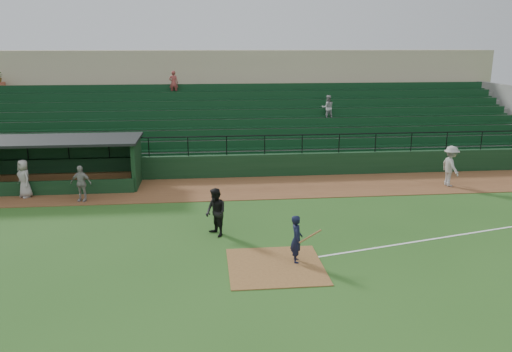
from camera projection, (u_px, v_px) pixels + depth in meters
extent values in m
plane|color=#244E19|center=(271.00, 254.00, 16.88)|extent=(90.00, 90.00, 0.00)
cube|color=brown|center=(250.00, 188.00, 24.57)|extent=(40.00, 4.00, 0.03)
cube|color=brown|center=(276.00, 266.00, 15.91)|extent=(3.00, 3.00, 0.03)
cube|color=white|center=(478.00, 232.00, 18.83)|extent=(17.49, 4.44, 0.01)
cube|color=black|center=(246.00, 166.00, 26.54)|extent=(36.00, 0.35, 1.20)
cylinder|color=black|center=(246.00, 136.00, 26.13)|extent=(36.00, 0.06, 0.06)
cube|color=slate|center=(239.00, 128.00, 30.94)|extent=(36.00, 9.00, 3.60)
cube|color=#0E3318|center=(240.00, 122.00, 30.35)|extent=(34.56, 8.00, 4.05)
cube|color=tan|center=(233.00, 95.00, 36.84)|extent=(38.00, 3.00, 6.40)
cube|color=slate|center=(234.00, 91.00, 34.79)|extent=(36.00, 2.00, 0.20)
cylinder|color=#A55138|center=(0.00, 87.00, 33.04)|extent=(0.70, 0.70, 0.60)
imported|color=#A2A2A2|center=(328.00, 108.00, 30.99)|extent=(0.75, 0.59, 1.55)
imported|color=#983B37|center=(174.00, 83.00, 32.57)|extent=(0.57, 0.38, 1.57)
cube|color=black|center=(55.00, 159.00, 25.61)|extent=(8.50, 0.20, 2.30)
cube|color=black|center=(137.00, 163.00, 24.79)|extent=(0.20, 2.60, 2.30)
cube|color=black|center=(45.00, 140.00, 24.06)|extent=(8.90, 3.20, 0.12)
cube|color=olive|center=(55.00, 178.00, 25.46)|extent=(7.65, 0.40, 0.50)
cube|color=black|center=(41.00, 188.00, 23.27)|extent=(8.50, 0.12, 0.70)
imported|color=black|center=(297.00, 239.00, 16.06)|extent=(0.41, 0.60, 1.58)
cylinder|color=olive|center=(310.00, 236.00, 15.87)|extent=(0.79, 0.34, 0.35)
imported|color=black|center=(216.00, 212.00, 18.28)|extent=(1.01, 1.09, 1.79)
imported|color=#9E9994|center=(451.00, 166.00, 24.62)|extent=(0.81, 1.33, 2.00)
imported|color=#99938F|center=(81.00, 183.00, 22.28)|extent=(1.01, 0.58, 1.62)
imported|color=#9F9A95|center=(24.00, 179.00, 22.83)|extent=(0.99, 1.01, 1.75)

